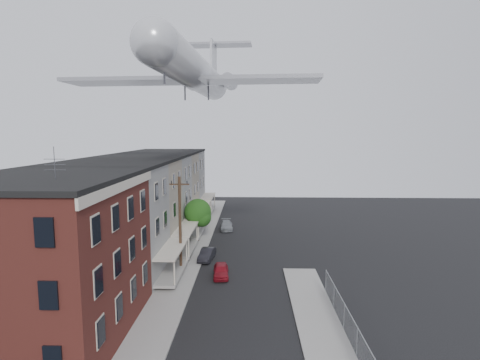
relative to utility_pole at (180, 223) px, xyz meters
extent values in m
cube|color=gray|center=(0.10, 6.00, -4.61)|extent=(3.00, 62.00, 0.12)
cube|color=gray|center=(11.10, -12.00, -4.61)|extent=(3.00, 26.00, 0.12)
cube|color=gray|center=(1.55, 6.00, -4.60)|extent=(0.15, 62.00, 0.14)
cube|color=gray|center=(9.65, -12.00, -4.60)|extent=(0.15, 26.00, 0.14)
cube|color=#371511|center=(-6.40, -11.00, 0.33)|extent=(10.00, 12.00, 10.00)
cube|color=black|center=(-6.40, -11.00, 5.48)|extent=(10.30, 12.30, 0.30)
cube|color=beige|center=(-1.32, -11.00, 5.03)|extent=(0.16, 12.20, 0.60)
cylinder|color=#515156|center=(-4.40, -13.00, 6.48)|extent=(0.04, 0.04, 2.00)
cube|color=slate|center=(-6.40, -1.50, 0.33)|extent=(10.00, 7.00, 10.00)
cube|color=black|center=(-6.40, -1.50, 5.48)|extent=(10.25, 7.00, 0.30)
cube|color=gray|center=(-0.50, -1.50, -4.12)|extent=(1.80, 6.40, 0.25)
cube|color=beige|center=(-0.50, -1.50, -1.92)|extent=(1.90, 6.50, 0.15)
cube|color=gray|center=(-6.40, 5.50, 0.33)|extent=(10.00, 7.00, 10.00)
cube|color=black|center=(-6.40, 5.50, 5.48)|extent=(10.25, 7.00, 0.30)
cube|color=gray|center=(-0.50, 5.50, -4.12)|extent=(1.80, 6.40, 0.25)
cube|color=beige|center=(-0.50, 5.50, -1.92)|extent=(1.90, 6.50, 0.15)
cube|color=slate|center=(-6.40, 12.50, 0.33)|extent=(10.00, 7.00, 10.00)
cube|color=black|center=(-6.40, 12.50, 5.48)|extent=(10.25, 7.00, 0.30)
cube|color=gray|center=(-0.50, 12.50, -4.12)|extent=(1.80, 6.40, 0.25)
cube|color=beige|center=(-0.50, 12.50, -1.92)|extent=(1.90, 6.50, 0.15)
cube|color=gray|center=(-6.40, 19.50, 0.33)|extent=(10.00, 7.00, 10.00)
cube|color=black|center=(-6.40, 19.50, 5.48)|extent=(10.25, 7.00, 0.30)
cube|color=gray|center=(-0.50, 19.50, -4.12)|extent=(1.80, 6.40, 0.25)
cube|color=beige|center=(-0.50, 19.50, -1.92)|extent=(1.90, 6.50, 0.15)
cube|color=slate|center=(-6.40, 26.50, 0.33)|extent=(10.00, 7.00, 10.00)
cube|color=black|center=(-6.40, 26.50, 5.48)|extent=(10.25, 7.00, 0.30)
cube|color=gray|center=(-0.50, 26.50, -4.12)|extent=(1.80, 6.40, 0.25)
cube|color=beige|center=(-0.50, 26.50, -1.92)|extent=(1.90, 6.50, 0.15)
cylinder|color=gray|center=(12.60, -13.00, -3.72)|extent=(0.06, 0.06, 1.90)
cylinder|color=gray|center=(12.60, -10.00, -3.72)|extent=(0.06, 0.06, 1.90)
cylinder|color=gray|center=(12.60, -7.00, -3.72)|extent=(0.06, 0.06, 1.90)
cylinder|color=gray|center=(12.60, -4.00, -3.72)|extent=(0.06, 0.06, 1.90)
cube|color=gray|center=(12.60, -13.00, -2.82)|extent=(0.04, 18.00, 0.04)
cube|color=gray|center=(12.60, -13.00, -3.72)|extent=(0.02, 18.00, 1.80)
cylinder|color=black|center=(0.00, 0.00, -0.17)|extent=(0.26, 0.26, 9.00)
cube|color=black|center=(0.00, 0.00, 3.63)|extent=(1.80, 0.12, 0.12)
cylinder|color=black|center=(-0.70, 0.00, 3.83)|extent=(0.08, 0.08, 0.25)
cylinder|color=black|center=(0.70, 0.00, 3.83)|extent=(0.08, 0.08, 0.25)
cylinder|color=black|center=(0.20, 10.00, -3.47)|extent=(0.24, 0.24, 2.40)
sphere|color=#1C4713|center=(0.20, 10.00, -1.07)|extent=(3.20, 3.20, 3.20)
sphere|color=#1C4713|center=(0.70, 9.70, -1.63)|extent=(2.24, 2.24, 2.24)
imported|color=maroon|center=(3.80, -0.91, -4.10)|extent=(1.61, 3.45, 1.14)
imported|color=black|center=(2.00, 3.59, -4.10)|extent=(1.64, 3.64, 1.16)
imported|color=gray|center=(3.20, 15.91, -4.10)|extent=(1.94, 4.06, 1.14)
cylinder|color=#BBBCC0|center=(0.75, 5.07, 14.30)|extent=(4.94, 24.86, 3.29)
sphere|color=#BBBCC0|center=(-0.08, -7.25, 14.30)|extent=(3.29, 3.29, 3.29)
cone|color=#BBBCC0|center=(1.58, 17.39, 14.30)|extent=(3.49, 3.30, 3.29)
cube|color=#939399|center=(0.64, 3.53, 13.27)|extent=(24.93, 5.97, 0.36)
cylinder|color=#939399|center=(-1.13, 13.96, 14.51)|extent=(1.92, 4.22, 1.65)
cylinder|color=#939399|center=(3.80, 13.63, 14.51)|extent=(1.92, 4.22, 1.65)
cube|color=#BBBCC0|center=(1.54, 16.88, 17.18)|extent=(0.52, 3.92, 5.76)
cube|color=#939399|center=(1.61, 17.90, 19.86)|extent=(9.93, 3.33, 0.26)
cylinder|color=#515156|center=(0.06, -5.20, 12.45)|extent=(0.16, 0.16, 1.23)
camera|label=1|loc=(6.46, -33.32, 8.17)|focal=28.00mm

